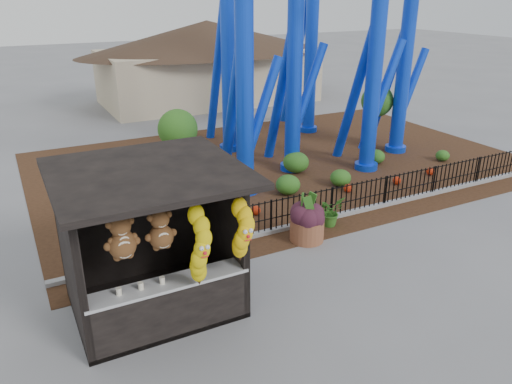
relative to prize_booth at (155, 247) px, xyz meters
name	(u,v)px	position (x,y,z in m)	size (l,w,h in m)	color
ground	(306,296)	(2.98, -0.90, -1.53)	(120.00, 120.00, 0.00)	slate
mulch_bed	(281,163)	(6.98, 7.10, -1.52)	(18.00, 12.00, 0.02)	#331E11
curb	(364,209)	(6.98, 2.10, -1.47)	(18.00, 0.18, 0.12)	gray
prize_booth	(155,247)	(0.00, 0.00, 0.00)	(3.50, 3.40, 3.12)	black
picket_fence	(388,191)	(7.88, 2.10, -1.03)	(12.20, 0.06, 1.00)	black
terracotta_planter	(307,230)	(4.44, 1.32, -1.23)	(0.91, 0.91, 0.60)	brown
planter_foliage	(308,208)	(4.44, 1.32, -0.61)	(0.70, 0.70, 0.64)	#341421
potted_plant	(330,211)	(5.50, 1.80, -1.10)	(0.77, 0.66, 0.85)	#175017
landscaping	(326,169)	(7.61, 5.01, -1.20)	(9.16, 3.27, 0.75)	#28581A
pavilion	(208,48)	(8.98, 19.10, 1.54)	(15.00, 15.00, 4.80)	#BFAD8C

